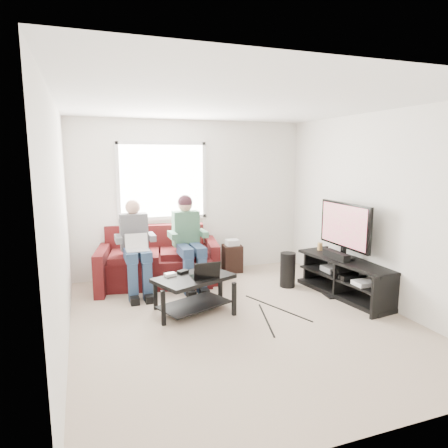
% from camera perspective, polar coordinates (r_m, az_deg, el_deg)
% --- Properties ---
extents(floor, '(4.50, 4.50, 0.00)m').
position_cam_1_polar(floor, '(5.11, 2.42, -13.54)').
color(floor, tan).
rests_on(floor, ground).
extents(ceiling, '(4.50, 4.50, 0.00)m').
position_cam_1_polar(ceiling, '(4.72, 2.66, 16.82)').
color(ceiling, white).
rests_on(ceiling, wall_back).
extents(wall_back, '(4.50, 0.00, 4.50)m').
position_cam_1_polar(wall_back, '(6.86, -4.62, 3.73)').
color(wall_back, silver).
rests_on(wall_back, floor).
extents(wall_front, '(4.50, 0.00, 4.50)m').
position_cam_1_polar(wall_front, '(2.84, 20.11, -5.57)').
color(wall_front, silver).
rests_on(wall_front, floor).
extents(wall_left, '(0.00, 4.50, 4.50)m').
position_cam_1_polar(wall_left, '(4.40, -22.34, -0.39)').
color(wall_left, silver).
rests_on(wall_left, floor).
extents(wall_right, '(0.00, 4.50, 4.50)m').
position_cam_1_polar(wall_right, '(5.80, 21.15, 1.99)').
color(wall_right, silver).
rests_on(wall_right, floor).
extents(window, '(1.48, 0.04, 1.28)m').
position_cam_1_polar(window, '(6.70, -8.77, 6.08)').
color(window, white).
rests_on(window, wall_back).
extents(sofa, '(2.06, 1.18, 0.89)m').
position_cam_1_polar(sofa, '(6.48, -9.25, -5.47)').
color(sofa, '#4F1315').
rests_on(sofa, floor).
extents(person_left, '(0.40, 0.70, 1.37)m').
position_cam_1_polar(person_left, '(5.99, -12.52, -2.62)').
color(person_left, '#2F496A').
rests_on(person_left, sofa).
extents(person_right, '(0.40, 0.71, 1.42)m').
position_cam_1_polar(person_right, '(6.14, -5.15, -1.54)').
color(person_right, '#2F496A').
rests_on(person_right, sofa).
extents(laptop_silver, '(0.37, 0.29, 0.24)m').
position_cam_1_polar(laptop_silver, '(5.81, -12.27, -3.15)').
color(laptop_silver, silver).
rests_on(laptop_silver, person_left).
extents(coffee_table, '(1.12, 0.91, 0.48)m').
position_cam_1_polar(coffee_table, '(5.22, -4.33, -8.80)').
color(coffee_table, black).
rests_on(coffee_table, floor).
extents(laptop_black, '(0.40, 0.33, 0.24)m').
position_cam_1_polar(laptop_black, '(5.11, -2.82, -6.32)').
color(laptop_black, black).
rests_on(laptop_black, coffee_table).
extents(controller_a, '(0.16, 0.12, 0.04)m').
position_cam_1_polar(controller_a, '(5.23, -7.69, -7.17)').
color(controller_a, silver).
rests_on(controller_a, coffee_table).
extents(controller_b, '(0.17, 0.15, 0.04)m').
position_cam_1_polar(controller_b, '(5.32, -5.92, -6.82)').
color(controller_b, black).
rests_on(controller_b, coffee_table).
extents(controller_c, '(0.16, 0.13, 0.04)m').
position_cam_1_polar(controller_c, '(5.40, -1.69, -6.53)').
color(controller_c, gray).
rests_on(controller_c, coffee_table).
extents(tv_stand, '(0.71, 1.70, 0.54)m').
position_cam_1_polar(tv_stand, '(6.10, 17.07, -7.60)').
color(tv_stand, black).
rests_on(tv_stand, floor).
extents(tv, '(0.12, 1.10, 0.81)m').
position_cam_1_polar(tv, '(6.00, 16.84, -0.40)').
color(tv, black).
rests_on(tv, tv_stand).
extents(soundbar, '(0.12, 0.50, 0.10)m').
position_cam_1_polar(soundbar, '(6.02, 15.75, -4.31)').
color(soundbar, black).
rests_on(soundbar, tv_stand).
extents(drink_cup, '(0.08, 0.08, 0.12)m').
position_cam_1_polar(drink_cup, '(6.48, 13.55, -3.13)').
color(drink_cup, '#AC824A').
rests_on(drink_cup, tv_stand).
extents(console_white, '(0.30, 0.22, 0.06)m').
position_cam_1_polar(console_white, '(5.78, 19.49, -7.93)').
color(console_white, silver).
rests_on(console_white, tv_stand).
extents(console_grey, '(0.34, 0.26, 0.08)m').
position_cam_1_polar(console_grey, '(6.31, 15.48, -6.15)').
color(console_grey, gray).
rests_on(console_grey, tv_stand).
extents(console_black, '(0.38, 0.30, 0.07)m').
position_cam_1_polar(console_black, '(6.04, 17.39, -7.01)').
color(console_black, black).
rests_on(console_black, tv_stand).
extents(subwoofer, '(0.24, 0.24, 0.54)m').
position_cam_1_polar(subwoofer, '(6.30, 9.08, -6.48)').
color(subwoofer, black).
rests_on(subwoofer, floor).
extents(keyboard_floor, '(0.19, 0.42, 0.02)m').
position_cam_1_polar(keyboard_floor, '(6.15, 14.57, -9.61)').
color(keyboard_floor, black).
rests_on(keyboard_floor, floor).
extents(end_table, '(0.32, 0.32, 0.57)m').
position_cam_1_polar(end_table, '(7.02, 1.19, -4.75)').
color(end_table, black).
rests_on(end_table, floor).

